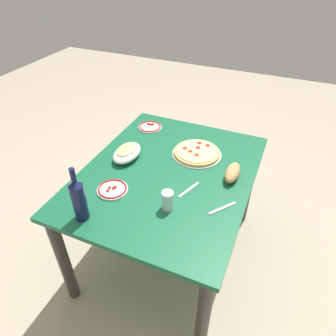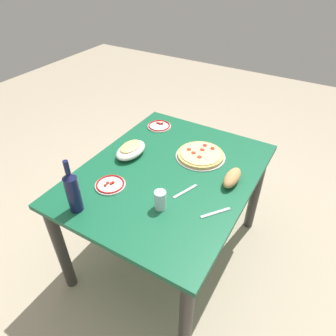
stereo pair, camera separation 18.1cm
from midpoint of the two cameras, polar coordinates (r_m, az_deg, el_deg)
ground_plane at (r=2.37m, az=2.26°, el=-15.38°), size 8.00×8.00×0.00m
dining_table at (r=1.90m, az=2.72°, el=-3.72°), size 1.24×0.99×0.76m
pepperoni_pizza at (r=1.96m, az=8.76°, el=2.35°), size 0.32×0.32×0.03m
baked_pasta_dish at (r=1.95m, az=-4.38°, el=3.41°), size 0.24×0.15×0.08m
wine_bottle at (r=1.55m, az=-14.32°, el=-4.33°), size 0.07×0.07×0.31m
water_glass at (r=1.56m, az=1.85°, el=-6.16°), size 0.06×0.06×0.11m
side_plate_near at (r=2.26m, az=0.64°, el=7.82°), size 0.17×0.17×0.02m
side_plate_far at (r=1.74m, az=-7.89°, el=-3.22°), size 0.17×0.17×0.02m
bread_loaf at (r=1.78m, az=14.81°, el=-1.90°), size 0.19×0.08×0.07m
fork_left at (r=1.60m, az=12.13°, el=-8.37°), size 0.14×0.12×0.00m
fork_right at (r=1.70m, az=6.31°, el=-4.50°), size 0.16×0.07×0.00m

